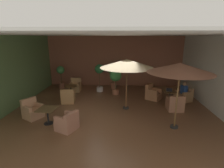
{
  "coord_description": "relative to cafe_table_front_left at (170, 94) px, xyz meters",
  "views": [
    {
      "loc": [
        0.42,
        -8.1,
        3.62
      ],
      "look_at": [
        0.0,
        0.51,
        1.31
      ],
      "focal_mm": 27.92,
      "sensor_mm": 36.0,
      "label": 1
    }
  ],
  "objects": [
    {
      "name": "wall_right_plain",
      "position": [
        1.84,
        -1.37,
        1.35
      ],
      "size": [
        0.08,
        10.21,
        3.73
      ],
      "primitive_type": "cube",
      "color": "silver",
      "rests_on": "ground_plane"
    },
    {
      "name": "armchair_front_left_east",
      "position": [
        0.93,
        0.39,
        -0.21
      ],
      "size": [
        1.0,
        1.01,
        0.8
      ],
      "color": "tan",
      "rests_on": "ground_plane"
    },
    {
      "name": "cafe_table_front_left",
      "position": [
        0.0,
        0.0,
        0.0
      ],
      "size": [
        0.67,
        0.67,
        0.7
      ],
      "color": "black",
      "rests_on": "ground_plane"
    },
    {
      "name": "armchair_mid_center_east",
      "position": [
        -5.76,
        -0.21,
        -0.2
      ],
      "size": [
        0.8,
        0.84,
        0.84
      ],
      "color": "tan",
      "rests_on": "ground_plane"
    },
    {
      "name": "iced_drink_cup",
      "position": [
        0.02,
        -0.06,
        0.24
      ],
      "size": [
        0.08,
        0.08,
        0.11
      ],
      "primitive_type": "cylinder",
      "color": "white",
      "rests_on": "cafe_table_front_left"
    },
    {
      "name": "potted_tree_mid_right",
      "position": [
        -7.09,
        2.66,
        0.54
      ],
      "size": [
        0.56,
        0.56,
        1.64
      ],
      "color": "#A7644B",
      "rests_on": "ground_plane"
    },
    {
      "name": "armchair_mid_center_north",
      "position": [
        -5.91,
        2.01,
        -0.2
      ],
      "size": [
        0.71,
        0.79,
        0.88
      ],
      "color": "tan",
      "rests_on": "ground_plane"
    },
    {
      "name": "wall_back_brick",
      "position": [
        -3.22,
        3.69,
        1.35
      ],
      "size": [
        10.19,
        0.08,
        3.73
      ],
      "primitive_type": "cube",
      "color": "brown",
      "rests_on": "ground_plane"
    },
    {
      "name": "armchair_front_right_north",
      "position": [
        -4.9,
        -3.22,
        -0.21
      ],
      "size": [
        0.97,
        0.97,
        0.79
      ],
      "color": "#B0755E",
      "rests_on": "ground_plane"
    },
    {
      "name": "potted_tree_left_corner",
      "position": [
        -3.1,
        1.45,
        0.6
      ],
      "size": [
        0.76,
        0.76,
        1.63
      ],
      "color": "#A56044",
      "rests_on": "ground_plane"
    },
    {
      "name": "armchair_front_left_north",
      "position": [
        0.01,
        -1.02,
        -0.2
      ],
      "size": [
        0.76,
        0.79,
        0.85
      ],
      "color": "#AF7658",
      "rests_on": "ground_plane"
    },
    {
      "name": "ground_plane",
      "position": [
        -3.22,
        -1.37,
        -0.52
      ],
      "size": [
        10.19,
        10.21,
        0.02
      ],
      "primitive_type": "cube",
      "color": "brown"
    },
    {
      "name": "cafe_table_mid_center",
      "position": [
        -5.9,
        0.89,
        0.01
      ],
      "size": [
        0.69,
        0.69,
        0.7
      ],
      "color": "black",
      "rests_on": "ground_plane"
    },
    {
      "name": "potted_tree_mid_left",
      "position": [
        -4.2,
        1.99,
        0.76
      ],
      "size": [
        0.62,
        0.62,
        1.89
      ],
      "color": "silver",
      "rests_on": "ground_plane"
    },
    {
      "name": "patio_umbrella_tall_red",
      "position": [
        -2.48,
        -0.92,
        1.86
      ],
      "size": [
        2.65,
        2.65,
        2.59
      ],
      "color": "#2D2D2D",
      "rests_on": "ground_plane"
    },
    {
      "name": "wall_left_accent",
      "position": [
        -8.27,
        -1.37,
        1.35
      ],
      "size": [
        0.08,
        10.21,
        3.73
      ],
      "primitive_type": "cube",
      "color": "#597B49",
      "rests_on": "ground_plane"
    },
    {
      "name": "armchair_front_right_east",
      "position": [
        -6.84,
        -2.19,
        -0.19
      ],
      "size": [
        0.99,
        0.99,
        0.9
      ],
      "color": "tan",
      "rests_on": "ground_plane"
    },
    {
      "name": "potted_tree_right_corner",
      "position": [
        -3.31,
        2.78,
        0.86
      ],
      "size": [
        0.85,
        0.85,
        1.89
      ],
      "color": "#A26148",
      "rests_on": "ground_plane"
    },
    {
      "name": "cafe_table_front_right",
      "position": [
        -5.89,
        -2.75,
        0.03
      ],
      "size": [
        0.83,
        0.83,
        0.7
      ],
      "color": "black",
      "rests_on": "ground_plane"
    },
    {
      "name": "patio_umbrella_center_beige",
      "position": [
        -0.54,
        -2.84,
        1.98
      ],
      "size": [
        2.48,
        2.48,
        2.69
      ],
      "color": "#2D2D2D",
      "rests_on": "ground_plane"
    },
    {
      "name": "ceiling_slab",
      "position": [
        -3.22,
        -1.37,
        3.24
      ],
      "size": [
        10.19,
        10.21,
        0.06
      ],
      "primitive_type": "cube",
      "color": "silver",
      "rests_on": "wall_back_brick"
    },
    {
      "name": "open_laptop",
      "position": [
        -0.05,
        -0.02,
        0.23
      ],
      "size": [
        0.37,
        0.32,
        0.2
      ],
      "color": "#9EA0A5",
      "rests_on": "cafe_table_front_left"
    },
    {
      "name": "patron_blue_shirt",
      "position": [
        0.9,
        0.37,
        0.23
      ],
      "size": [
        0.35,
        0.43,
        0.7
      ],
      "color": "#264895",
      "rests_on": "ground_plane"
    },
    {
      "name": "armchair_front_left_south",
      "position": [
        -0.83,
        0.6,
        -0.18
      ],
      "size": [
        1.05,
        1.03,
        0.9
      ],
      "color": "#BA7C53",
      "rests_on": "ground_plane"
    }
  ]
}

